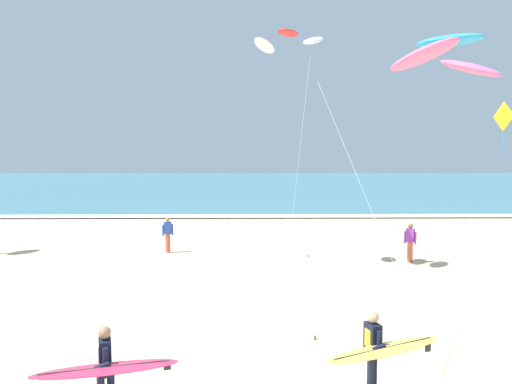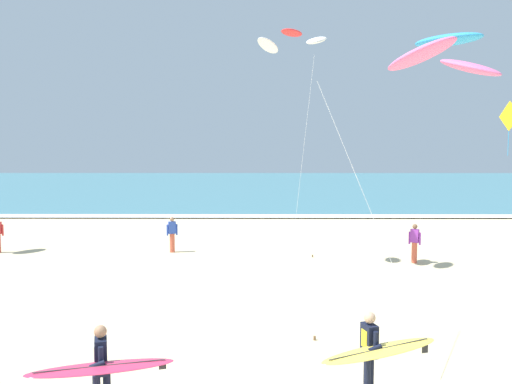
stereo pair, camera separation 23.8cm
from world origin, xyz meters
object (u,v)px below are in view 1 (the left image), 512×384
at_px(bystander_blue_top, 168,234).
at_px(bystander_purple_top, 410,243).
at_px(kite_arc_scarlet_high, 288,40).
at_px(surfer_lead, 377,350).
at_px(kite_arc_cobalt_mid, 449,55).
at_px(kite_diamond_golden_near, 504,121).
at_px(surfer_third, 106,369).

height_order(bystander_blue_top, bystander_purple_top, same).
bearing_deg(bystander_purple_top, kite_arc_scarlet_high, -170.29).
distance_m(surfer_lead, kite_arc_scarlet_high, 13.46).
height_order(kite_arc_cobalt_mid, kite_arc_scarlet_high, kite_arc_scarlet_high).
distance_m(surfer_lead, bystander_blue_top, 15.24).
height_order(kite_arc_scarlet_high, bystander_purple_top, kite_arc_scarlet_high).
bearing_deg(kite_arc_scarlet_high, kite_diamond_golden_near, 6.07).
bearing_deg(surfer_lead, surfer_third, -170.99).
bearing_deg(kite_arc_scarlet_high, bystander_blue_top, 149.52).
height_order(surfer_third, kite_arc_scarlet_high, kite_arc_scarlet_high).
height_order(surfer_third, kite_arc_cobalt_mid, kite_arc_cobalt_mid).
bearing_deg(kite_diamond_golden_near, bystander_blue_top, 171.50).
height_order(kite_diamond_golden_near, bystander_blue_top, kite_diamond_golden_near).
bearing_deg(kite_diamond_golden_near, kite_arc_cobalt_mid, -120.52).
bearing_deg(bystander_purple_top, bystander_blue_top, 168.15).
distance_m(surfer_lead, kite_diamond_golden_near, 15.10).
height_order(surfer_third, bystander_blue_top, surfer_third).
xyz_separation_m(surfer_lead, bystander_purple_top, (4.25, 11.91, -0.23)).
height_order(surfer_third, kite_diamond_golden_near, kite_diamond_golden_near).
height_order(kite_arc_cobalt_mid, bystander_blue_top, kite_arc_cobalt_mid).
bearing_deg(bystander_blue_top, kite_arc_cobalt_mid, -59.92).
bearing_deg(surfer_third, bystander_blue_top, 94.89).
bearing_deg(kite_arc_cobalt_mid, surfer_third, -163.12).
relative_size(bystander_blue_top, bystander_purple_top, 1.00).
xyz_separation_m(surfer_third, kite_arc_scarlet_high, (3.83, 11.78, 7.65)).
distance_m(surfer_third, bystander_blue_top, 14.84).
distance_m(kite_arc_cobalt_mid, kite_arc_scarlet_high, 10.43).
distance_m(kite_diamond_golden_near, bystander_purple_top, 6.13).
bearing_deg(bystander_purple_top, kite_arc_cobalt_mid, -104.08).
distance_m(bystander_blue_top, bystander_purple_top, 10.39).
bearing_deg(surfer_lead, bystander_blue_top, 112.86).
height_order(kite_diamond_golden_near, kite_arc_scarlet_high, kite_arc_scarlet_high).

